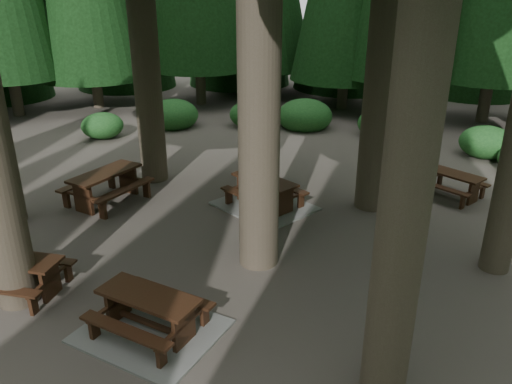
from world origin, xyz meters
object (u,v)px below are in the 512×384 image
at_px(picnic_table_c, 264,197).
at_px(picnic_table_e, 18,270).
at_px(picnic_table_a, 150,320).
at_px(picnic_table_b, 106,182).
at_px(picnic_table_d, 452,181).

distance_m(picnic_table_c, picnic_table_e, 6.35).
xyz_separation_m(picnic_table_a, picnic_table_e, (-3.06, -0.00, 0.23)).
bearing_deg(picnic_table_c, picnic_table_e, -92.69).
xyz_separation_m(picnic_table_b, picnic_table_d, (8.66, 4.34, -0.12)).
bearing_deg(picnic_table_e, picnic_table_d, 38.06).
xyz_separation_m(picnic_table_c, picnic_table_e, (-2.75, -5.72, 0.21)).
relative_size(picnic_table_b, picnic_table_c, 0.75).
distance_m(picnic_table_a, picnic_table_e, 3.07).
relative_size(picnic_table_a, picnic_table_e, 1.24).
bearing_deg(picnic_table_a, picnic_table_c, 97.63).
height_order(picnic_table_c, picnic_table_e, picnic_table_c).
bearing_deg(picnic_table_d, picnic_table_e, -105.13).
bearing_deg(picnic_table_b, picnic_table_a, -127.31).
distance_m(picnic_table_a, picnic_table_b, 6.12).
xyz_separation_m(picnic_table_c, picnic_table_d, (4.56, 2.85, 0.19)).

